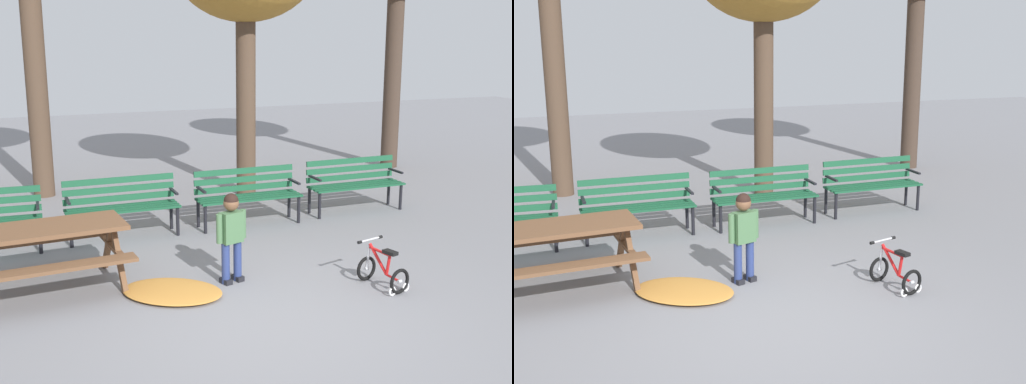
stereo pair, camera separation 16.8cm
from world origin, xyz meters
The scene contains 8 objects.
ground centered at (0.00, 0.00, 0.00)m, with size 36.00×36.00×0.00m, color gray.
picnic_table centered at (-2.07, 1.71, 0.59)m, with size 1.91×1.49×0.79m.
park_bench_left centered at (-0.89, 3.48, 0.51)m, with size 1.61×0.48×0.85m.
park_bench_right centered at (1.01, 3.44, 0.51)m, with size 1.60×0.47×0.85m.
park_bench_far_right centered at (2.91, 3.55, 0.51)m, with size 1.61×0.48×0.85m.
child_standing centered at (-0.01, 1.21, 0.64)m, with size 0.40×0.23×1.08m.
kids_bicycle centered at (1.57, 0.43, 0.20)m, with size 0.48×0.62×0.54m.
leaf_pile centered at (-0.76, 1.09, 0.04)m, with size 1.16×0.81×0.07m, color #C68438.
Camera 1 is at (-2.44, -5.90, 2.94)m, focal length 47.35 mm.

